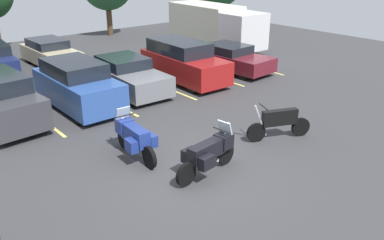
# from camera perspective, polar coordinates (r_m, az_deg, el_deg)

# --- Properties ---
(ground) EXTENTS (44.00, 44.00, 0.10)m
(ground) POSITION_cam_1_polar(r_m,az_deg,el_deg) (11.77, 0.97, -7.30)
(ground) COLOR #38383A
(motorcycle_touring) EXTENTS (2.32, 0.92, 1.39)m
(motorcycle_touring) POSITION_cam_1_polar(r_m,az_deg,el_deg) (11.32, 2.35, -4.58)
(motorcycle_touring) COLOR black
(motorcycle_touring) RESTS_ON ground
(motorcycle_second) EXTENTS (0.92, 2.25, 1.42)m
(motorcycle_second) POSITION_cam_1_polar(r_m,az_deg,el_deg) (12.34, -8.15, -2.31)
(motorcycle_second) COLOR black
(motorcycle_second) RESTS_ON ground
(motorcycle_third) EXTENTS (2.14, 1.05, 1.29)m
(motorcycle_third) POSITION_cam_1_polar(r_m,az_deg,el_deg) (13.73, 12.11, -0.31)
(motorcycle_third) COLOR black
(motorcycle_third) RESTS_ON ground
(parking_stripes) EXTENTS (23.56, 5.10, 0.01)m
(parking_stripes) POSITION_cam_1_polar(r_m,az_deg,el_deg) (16.63, -20.87, 0.56)
(parking_stripes) COLOR #EAE066
(parking_stripes) RESTS_ON ground
(car_charcoal) EXTENTS (2.12, 4.33, 1.86)m
(car_charcoal) POSITION_cam_1_polar(r_m,az_deg,el_deg) (15.95, -25.40, 2.47)
(car_charcoal) COLOR #38383D
(car_charcoal) RESTS_ON ground
(car_blue) EXTENTS (1.90, 4.57, 1.88)m
(car_blue) POSITION_cam_1_polar(r_m,az_deg,el_deg) (16.76, -15.80, 4.72)
(car_blue) COLOR #2D519E
(car_blue) RESTS_ON ground
(car_grey) EXTENTS (2.11, 4.63, 1.52)m
(car_grey) POSITION_cam_1_polar(r_m,az_deg,el_deg) (18.31, -9.06, 6.17)
(car_grey) COLOR slate
(car_grey) RESTS_ON ground
(car_red) EXTENTS (2.09, 4.96, 1.91)m
(car_red) POSITION_cam_1_polar(r_m,az_deg,el_deg) (19.67, -1.24, 8.20)
(car_red) COLOR maroon
(car_red) RESTS_ON ground
(car_maroon) EXTENTS (2.15, 4.54, 1.35)m
(car_maroon) POSITION_cam_1_polar(r_m,az_deg,el_deg) (21.58, 5.51, 8.65)
(car_maroon) COLOR maroon
(car_maroon) RESTS_ON ground
(car_far_champagne) EXTENTS (1.85, 4.55, 1.43)m
(car_far_champagne) POSITION_cam_1_polar(r_m,az_deg,el_deg) (23.75, -19.26, 8.86)
(car_far_champagne) COLOR #C1B289
(car_far_champagne) RESTS_ON ground
(box_truck) EXTENTS (2.57, 7.11, 2.70)m
(box_truck) POSITION_cam_1_polar(r_m,az_deg,el_deg) (26.76, 3.26, 13.16)
(box_truck) COLOR silver
(box_truck) RESTS_ON ground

